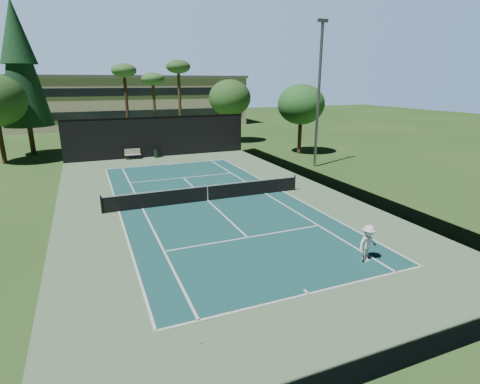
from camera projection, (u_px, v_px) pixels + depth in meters
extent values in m
plane|color=#2C521F|center=(208.00, 201.00, 24.02)|extent=(160.00, 160.00, 0.00)
cube|color=#5E835C|center=(208.00, 201.00, 24.02)|extent=(18.00, 32.00, 0.01)
cube|color=#195152|center=(208.00, 201.00, 24.01)|extent=(10.97, 23.77, 0.01)
cube|color=white|center=(308.00, 294.00, 13.48)|extent=(10.97, 0.10, 0.01)
cube|color=white|center=(168.00, 164.00, 34.54)|extent=(10.97, 0.10, 0.01)
cube|color=white|center=(248.00, 237.00, 18.34)|extent=(8.23, 0.10, 0.01)
cube|color=white|center=(183.00, 178.00, 29.68)|extent=(8.23, 0.10, 0.01)
cube|color=white|center=(119.00, 211.00, 22.00)|extent=(0.10, 23.77, 0.01)
cube|color=white|center=(283.00, 191.00, 26.02)|extent=(0.10, 23.77, 0.01)
cube|color=white|center=(143.00, 209.00, 22.50)|extent=(0.10, 23.77, 0.01)
cube|color=white|center=(265.00, 193.00, 25.52)|extent=(0.10, 23.77, 0.01)
cube|color=white|center=(208.00, 201.00, 24.01)|extent=(0.10, 12.80, 0.01)
cube|color=white|center=(306.00, 292.00, 13.61)|extent=(0.10, 0.30, 0.01)
cube|color=white|center=(169.00, 165.00, 34.41)|extent=(0.10, 0.30, 0.01)
cylinder|color=black|center=(101.00, 205.00, 21.51)|extent=(0.10, 0.10, 1.10)
cylinder|color=black|center=(295.00, 183.00, 26.21)|extent=(0.10, 0.10, 1.10)
cube|color=black|center=(208.00, 193.00, 23.87)|extent=(12.80, 0.02, 0.92)
cube|color=white|center=(207.00, 186.00, 23.74)|extent=(12.80, 0.04, 0.07)
cube|color=white|center=(208.00, 193.00, 23.87)|extent=(0.05, 0.03, 0.92)
cube|color=black|center=(159.00, 137.00, 37.62)|extent=(18.00, 0.04, 4.00)
cube|color=black|center=(403.00, 307.00, 9.27)|extent=(18.00, 0.04, 4.00)
cube|color=black|center=(327.00, 159.00, 26.75)|extent=(0.04, 32.00, 4.00)
cube|color=black|center=(48.00, 185.00, 20.15)|extent=(0.04, 32.00, 4.00)
cube|color=black|center=(157.00, 117.00, 37.05)|extent=(18.00, 0.06, 0.06)
imported|color=white|center=(368.00, 243.00, 15.75)|extent=(1.17, 0.83, 1.64)
sphere|color=#B3CD2E|center=(201.00, 342.00, 10.94)|extent=(0.07, 0.07, 0.07)
sphere|color=#D8F036|center=(160.00, 202.00, 23.68)|extent=(0.06, 0.06, 0.06)
sphere|color=#C3E233|center=(184.00, 193.00, 25.51)|extent=(0.06, 0.06, 0.06)
sphere|color=yellow|center=(95.00, 191.00, 25.95)|extent=(0.07, 0.07, 0.07)
cube|color=#BAAE9A|center=(133.00, 155.00, 36.68)|extent=(1.50, 0.45, 0.05)
cube|color=beige|center=(132.00, 151.00, 36.78)|extent=(1.50, 0.06, 0.55)
cube|color=black|center=(127.00, 158.00, 36.53)|extent=(0.06, 0.40, 0.42)
cube|color=black|center=(139.00, 157.00, 36.97)|extent=(0.06, 0.40, 0.42)
cylinder|color=black|center=(157.00, 153.00, 37.49)|extent=(0.52, 0.52, 0.90)
cylinder|color=black|center=(156.00, 149.00, 37.36)|extent=(0.56, 0.56, 0.05)
cylinder|color=#4E3121|center=(31.00, 138.00, 38.60)|extent=(0.50, 0.50, 3.60)
cone|color=#123219|center=(20.00, 64.00, 36.55)|extent=(4.80, 4.80, 12.00)
cone|color=#153B1F|center=(14.00, 31.00, 35.70)|extent=(3.30, 3.30, 6.00)
cylinder|color=#40271B|center=(127.00, 109.00, 43.33)|extent=(0.36, 0.36, 8.55)
ellipsoid|color=#39692F|center=(124.00, 70.00, 42.11)|extent=(2.80, 2.80, 1.54)
cylinder|color=#4F3A22|center=(155.00, 111.00, 46.51)|extent=(0.36, 0.36, 7.65)
ellipsoid|color=#39682F|center=(153.00, 79.00, 45.43)|extent=(2.80, 2.80, 1.54)
cylinder|color=#49341F|center=(180.00, 106.00, 44.58)|extent=(0.36, 0.36, 9.00)
ellipsoid|color=#315B28|center=(178.00, 67.00, 43.30)|extent=(2.80, 2.80, 1.54)
cylinder|color=#422F1C|center=(230.00, 128.00, 46.67)|extent=(0.40, 0.40, 3.52)
ellipsoid|color=#2B5621|center=(230.00, 98.00, 45.63)|extent=(5.12, 5.12, 4.35)
cylinder|color=#48301E|center=(300.00, 138.00, 39.31)|extent=(0.40, 0.40, 3.30)
ellipsoid|color=#266226|center=(301.00, 104.00, 38.33)|extent=(4.80, 4.80, 4.08)
cylinder|color=#41281C|center=(2.00, 144.00, 34.30)|extent=(0.40, 0.40, 3.74)
cube|color=#C3B797|center=(125.00, 102.00, 63.63)|extent=(40.00, 12.00, 8.00)
cube|color=#59595B|center=(122.00, 77.00, 62.47)|extent=(40.50, 12.50, 0.40)
cube|color=black|center=(130.00, 114.00, 58.73)|extent=(38.00, 0.15, 1.20)
cube|color=black|center=(128.00, 92.00, 57.76)|extent=(38.00, 0.15, 1.20)
cylinder|color=gray|center=(318.00, 98.00, 32.03)|extent=(0.24, 0.24, 12.00)
cube|color=gray|center=(323.00, 21.00, 30.29)|extent=(0.90, 0.25, 0.25)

